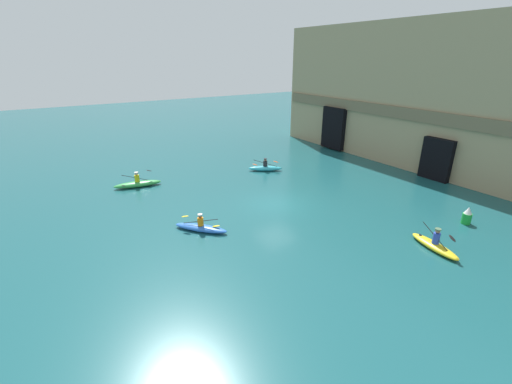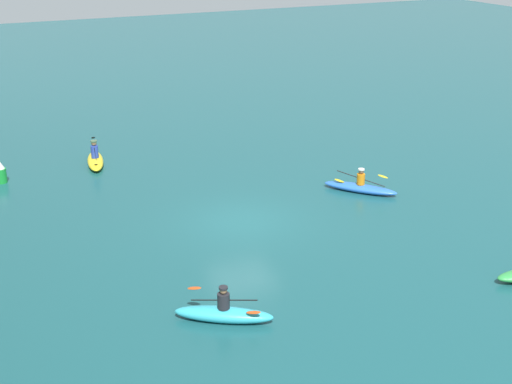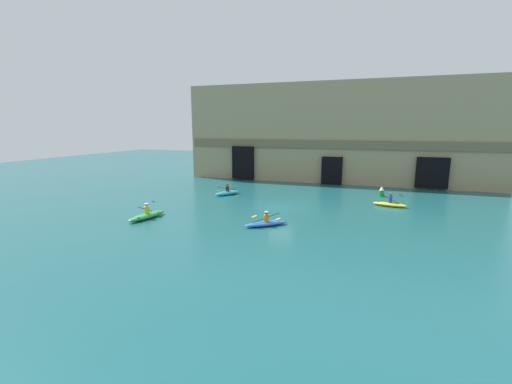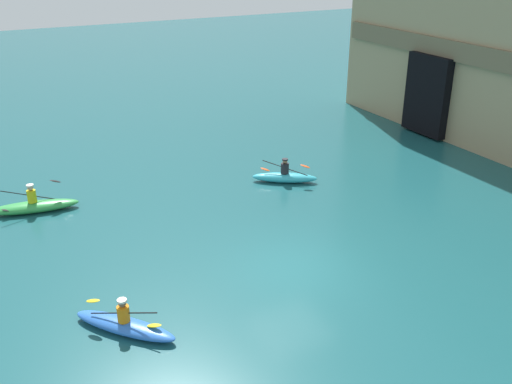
{
  "view_description": "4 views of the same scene",
  "coord_description": "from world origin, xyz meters",
  "px_view_note": "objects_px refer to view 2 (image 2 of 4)",
  "views": [
    {
      "loc": [
        16.69,
        -12.34,
        9.12
      ],
      "look_at": [
        -0.66,
        -1.15,
        0.88
      ],
      "focal_mm": 24.0,
      "sensor_mm": 36.0,
      "label": 1
    },
    {
      "loc": [
        -22.41,
        10.0,
        10.65
      ],
      "look_at": [
        0.01,
        -0.58,
        1.1
      ],
      "focal_mm": 50.0,
      "sensor_mm": 36.0,
      "label": 2
    },
    {
      "loc": [
        7.55,
        -27.32,
        6.69
      ],
      "look_at": [
        -2.43,
        1.2,
        0.93
      ],
      "focal_mm": 24.0,
      "sensor_mm": 36.0,
      "label": 3
    },
    {
      "loc": [
        13.57,
        -8.44,
        9.78
      ],
      "look_at": [
        -1.99,
        -0.27,
        1.94
      ],
      "focal_mm": 40.0,
      "sensor_mm": 36.0,
      "label": 4
    }
  ],
  "objects_px": {
    "kayak_blue": "(360,187)",
    "kayak_cyan": "(224,313)",
    "marker_buoy": "(0,172)",
    "kayak_yellow": "(95,160)"
  },
  "relations": [
    {
      "from": "kayak_blue",
      "to": "kayak_cyan",
      "type": "distance_m",
      "value": 11.44
    },
    {
      "from": "kayak_cyan",
      "to": "marker_buoy",
      "type": "relative_size",
      "value": 2.64
    },
    {
      "from": "kayak_cyan",
      "to": "marker_buoy",
      "type": "distance_m",
      "value": 15.14
    },
    {
      "from": "kayak_yellow",
      "to": "marker_buoy",
      "type": "height_order",
      "value": "kayak_yellow"
    },
    {
      "from": "kayak_blue",
      "to": "marker_buoy",
      "type": "distance_m",
      "value": 15.36
    },
    {
      "from": "kayak_yellow",
      "to": "kayak_blue",
      "type": "distance_m",
      "value": 12.28
    },
    {
      "from": "kayak_blue",
      "to": "kayak_cyan",
      "type": "bearing_deg",
      "value": 87.36
    },
    {
      "from": "kayak_blue",
      "to": "kayak_cyan",
      "type": "height_order",
      "value": "kayak_cyan"
    },
    {
      "from": "kayak_blue",
      "to": "marker_buoy",
      "type": "bearing_deg",
      "value": 20.43
    },
    {
      "from": "marker_buoy",
      "to": "kayak_cyan",
      "type": "bearing_deg",
      "value": -163.54
    }
  ]
}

